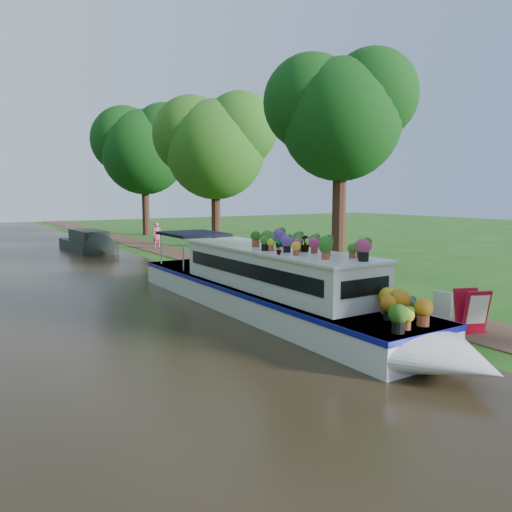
# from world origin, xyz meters

# --- Properties ---
(ground) EXTENTS (100.00, 100.00, 0.00)m
(ground) POSITION_xyz_m (0.00, 0.00, 0.00)
(ground) COLOR #1B4B12
(ground) RESTS_ON ground
(canal_water) EXTENTS (10.00, 100.00, 0.02)m
(canal_water) POSITION_xyz_m (-6.00, 0.00, 0.01)
(canal_water) COLOR black
(canal_water) RESTS_ON ground
(towpath) EXTENTS (2.20, 100.00, 0.03)m
(towpath) POSITION_xyz_m (1.20, 0.00, 0.01)
(towpath) COLOR #442C1F
(towpath) RESTS_ON ground
(plant_boat) EXTENTS (2.29, 13.52, 2.29)m
(plant_boat) POSITION_xyz_m (-2.25, -1.22, 0.85)
(plant_boat) COLOR silver
(plant_boat) RESTS_ON canal_water
(tree_near_overhang) EXTENTS (5.52, 5.28, 8.99)m
(tree_near_overhang) POSITION_xyz_m (3.79, 3.06, 6.60)
(tree_near_overhang) COLOR black
(tree_near_overhang) RESTS_ON ground
(tree_near_mid) EXTENTS (6.90, 6.60, 9.40)m
(tree_near_mid) POSITION_xyz_m (4.48, 15.08, 6.44)
(tree_near_mid) COLOR black
(tree_near_mid) RESTS_ON ground
(tree_near_far) EXTENTS (7.59, 7.26, 10.30)m
(tree_near_far) POSITION_xyz_m (3.98, 26.09, 7.05)
(tree_near_far) COLOR black
(tree_near_far) RESTS_ON ground
(second_boat) EXTENTS (2.03, 6.39, 1.23)m
(second_boat) POSITION_xyz_m (-2.75, 16.94, 0.50)
(second_boat) COLOR black
(second_boat) RESTS_ON canal_water
(sandwich_board) EXTENTS (0.71, 0.74, 1.04)m
(sandwich_board) POSITION_xyz_m (0.85, -5.16, 0.50)
(sandwich_board) COLOR #A40B22
(sandwich_board) RESTS_ON towpath
(pedestrian_pink) EXTENTS (0.61, 0.43, 1.57)m
(pedestrian_pink) POSITION_xyz_m (1.14, 16.25, 0.82)
(pedestrian_pink) COLOR #E45D77
(pedestrian_pink) RESTS_ON towpath
(verge_plant) EXTENTS (0.46, 0.41, 0.48)m
(verge_plant) POSITION_xyz_m (-0.60, 1.80, 0.24)
(verge_plant) COLOR #367021
(verge_plant) RESTS_ON ground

